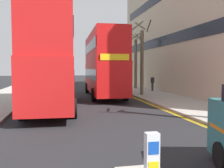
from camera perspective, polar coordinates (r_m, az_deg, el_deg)
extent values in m
cube|color=#ADA89E|center=(18.43, 15.38, -4.18)|extent=(4.00, 80.00, 0.14)
cube|color=yellow|center=(15.77, 11.84, -5.68)|extent=(0.10, 56.00, 0.01)
cube|color=yellow|center=(15.70, 11.30, -5.71)|extent=(0.10, 56.00, 0.01)
cube|color=white|center=(5.39, 9.08, -15.82)|extent=(0.28, 0.20, 0.95)
cube|color=blue|center=(5.23, 9.51, -14.22)|extent=(0.22, 0.01, 0.26)
cube|color=yellow|center=(5.36, 9.47, -18.09)|extent=(0.22, 0.01, 0.20)
cube|color=red|center=(16.02, -13.40, 0.70)|extent=(2.87, 10.88, 2.60)
cube|color=red|center=(16.10, -13.54, 9.80)|extent=(2.82, 10.66, 2.50)
cube|color=black|center=(16.01, -13.42, 1.77)|extent=(2.89, 10.45, 0.84)
cube|color=black|center=(16.11, -13.54, 10.15)|extent=(2.87, 10.23, 0.80)
cube|color=yellow|center=(21.39, -12.50, 5.57)|extent=(2.00, 0.13, 0.44)
cube|color=maroon|center=(16.30, -13.61, 14.35)|extent=(2.59, 9.79, 0.10)
cylinder|color=black|center=(19.56, -16.36, -2.43)|extent=(0.34, 1.05, 1.04)
cylinder|color=black|center=(19.42, -9.01, -2.37)|extent=(0.34, 1.05, 1.04)
cylinder|color=black|center=(12.99, -19.85, -5.49)|extent=(0.34, 1.05, 1.04)
cylinder|color=black|center=(12.78, -8.70, -5.46)|extent=(0.34, 1.05, 1.04)
cube|color=red|center=(22.38, -1.93, 1.59)|extent=(2.77, 10.86, 2.60)
cube|color=red|center=(22.44, -1.94, 8.11)|extent=(2.72, 10.64, 2.50)
cube|color=black|center=(22.38, -1.93, 2.36)|extent=(2.79, 10.43, 0.84)
cube|color=black|center=(22.45, -1.94, 8.36)|extent=(2.78, 10.21, 0.80)
cube|color=yellow|center=(17.08, 0.64, 6.17)|extent=(2.00, 0.11, 0.44)
cube|color=maroon|center=(22.58, -1.95, 11.40)|extent=(2.50, 9.77, 0.10)
cylinder|color=black|center=(19.41, 3.15, -2.34)|extent=(0.33, 1.05, 1.04)
cylinder|color=black|center=(19.00, -4.22, -2.47)|extent=(0.33, 1.05, 1.04)
cylinder|color=black|center=(25.95, -0.24, -0.84)|extent=(0.33, 1.05, 1.04)
cylinder|color=black|center=(25.64, -5.76, -0.91)|extent=(0.33, 1.05, 1.04)
cylinder|color=black|center=(7.07, 23.70, -14.70)|extent=(0.37, 0.71, 0.68)
cylinder|color=#2D2D38|center=(26.78, 9.20, -0.65)|extent=(0.22, 0.22, 0.85)
cube|color=#26262B|center=(26.73, 9.21, 0.86)|extent=(0.34, 0.22, 0.56)
sphere|color=beige|center=(26.72, 9.22, 1.69)|extent=(0.20, 0.20, 0.20)
cylinder|color=#6B6047|center=(22.87, 6.85, 4.84)|extent=(0.31, 0.31, 5.79)
cylinder|color=#6B6047|center=(23.35, 8.40, 13.00)|extent=(0.19, 1.28, 0.94)
cylinder|color=#6B6047|center=(23.74, 5.76, 13.04)|extent=(1.41, 0.67, 1.08)
cylinder|color=#6B6047|center=(22.73, 6.45, 13.04)|extent=(0.85, 0.75, 0.76)
cylinder|color=#6B6047|center=(29.96, 5.42, 4.57)|extent=(0.36, 0.36, 5.80)
cylinder|color=#6B6047|center=(30.24, 6.50, 10.78)|extent=(0.37, 1.13, 0.84)
cylinder|color=#6B6047|center=(30.76, 5.29, 10.71)|extent=(1.20, 0.28, 0.89)
cylinder|color=#6B6047|center=(30.34, 4.22, 10.93)|extent=(0.74, 1.25, 1.00)
cylinder|color=#6B6047|center=(29.66, 4.82, 11.08)|extent=(0.99, 1.06, 0.98)
cylinder|color=#6B6047|center=(29.86, 5.99, 10.73)|extent=(0.88, 0.46, 0.69)
cube|color=beige|center=(29.11, 20.82, 12.21)|extent=(10.00, 28.00, 14.00)
cube|color=black|center=(26.59, 11.43, 9.56)|extent=(0.04, 24.64, 1.00)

